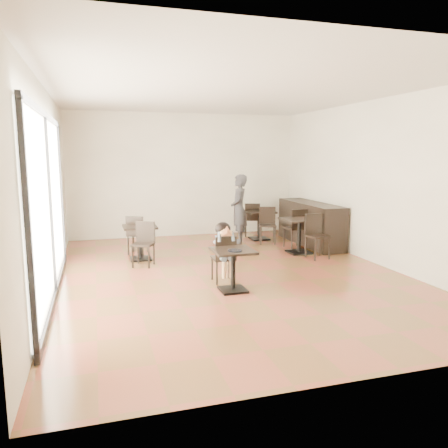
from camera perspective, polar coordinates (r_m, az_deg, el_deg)
name	(u,v)px	position (r m, az deg, el deg)	size (l,w,h in m)	color
floor	(230,273)	(8.00, 0.77, -6.45)	(6.00, 8.00, 0.01)	brown
ceiling	(230,92)	(7.78, 0.82, 16.89)	(6.00, 8.00, 0.01)	silver
wall_back	(185,175)	(11.61, -5.10, 6.37)	(6.00, 0.01, 3.20)	white
wall_front	(362,216)	(4.10, 17.57, 1.03)	(6.00, 0.01, 3.20)	white
wall_left	(48,189)	(7.42, -21.99, 4.22)	(0.01, 8.00, 3.20)	white
wall_right	(376,182)	(9.08, 19.27, 5.15)	(0.01, 8.00, 3.20)	white
storefront_window	(48,205)	(6.94, -22.03, 2.27)	(0.04, 4.50, 2.60)	white
child_table	(233,270)	(6.92, 1.18, -6.08)	(0.64, 0.64, 0.67)	black
child_chair	(223,258)	(7.41, -0.11, -4.50)	(0.36, 0.36, 0.81)	black
child	(223,252)	(7.38, -0.11, -3.71)	(0.36, 0.51, 1.02)	slate
plate	(235,250)	(6.74, 1.45, -3.48)	(0.23, 0.23, 0.01)	black
pizza_slice	(226,233)	(7.13, 0.32, -1.12)	(0.24, 0.18, 0.05)	tan
adult_patron	(239,209)	(10.55, 1.97, 1.96)	(0.61, 0.40, 1.67)	#39383E
cafe_table_mid	(299,236)	(9.66, 9.80, -1.56)	(0.72, 0.72, 0.76)	black
cafe_table_left	(140,243)	(9.11, -10.88, -2.42)	(0.67, 0.67, 0.70)	black
cafe_table_back	(259,225)	(11.11, 4.65, -0.15)	(0.69, 0.69, 0.73)	black
chair_mid_a	(295,228)	(10.20, 9.23, -0.54)	(0.41, 0.41, 0.92)	black
chair_mid_b	(318,237)	(9.24, 12.17, -1.63)	(0.41, 0.41, 0.92)	black
chair_left_a	(138,235)	(9.64, -11.22, -1.37)	(0.38, 0.38, 0.85)	black
chair_left_b	(143,245)	(8.56, -10.53, -2.66)	(0.38, 0.38, 0.85)	black
chair_back_a	(252,219)	(11.61, 3.68, 0.63)	(0.39, 0.39, 0.88)	black
chair_back_b	(268,226)	(10.59, 5.72, -0.22)	(0.39, 0.39, 0.88)	black
service_counter	(310,223)	(10.71, 11.21, 0.09)	(0.60, 2.40, 1.00)	black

